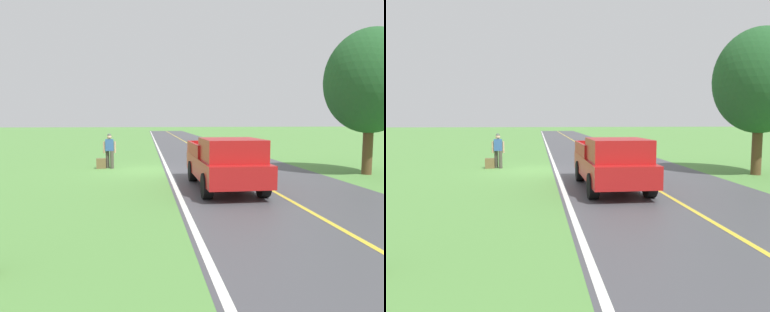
{
  "view_description": "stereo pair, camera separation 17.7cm",
  "coord_description": "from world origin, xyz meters",
  "views": [
    {
      "loc": [
        -0.1,
        17.41,
        2.44
      ],
      "look_at": [
        -1.49,
        6.54,
        1.33
      ],
      "focal_mm": 33.92,
      "sensor_mm": 36.0,
      "label": 1
    },
    {
      "loc": [
        -0.27,
        17.43,
        2.44
      ],
      "look_at": [
        -1.49,
        6.54,
        1.33
      ],
      "focal_mm": 33.92,
      "sensor_mm": 36.0,
      "label": 2
    }
  ],
  "objects": [
    {
      "name": "suitcase_carried",
      "position": [
        2.11,
        -0.94,
        0.26
      ],
      "size": [
        0.47,
        0.23,
        0.51
      ],
      "primitive_type": "cube",
      "rotation": [
        0.0,
        0.0,
        1.63
      ],
      "color": "brown",
      "rests_on": "ground"
    },
    {
      "name": "hitchhiker_walking",
      "position": [
        1.7,
        -1.05,
        0.98
      ],
      "size": [
        0.62,
        0.51,
        1.75
      ],
      "color": "#4C473D",
      "rests_on": "ground"
    },
    {
      "name": "tree_far_side_near",
      "position": [
        -9.89,
        2.5,
        4.1
      ],
      "size": [
        3.95,
        3.95,
        6.39
      ],
      "color": "brown",
      "rests_on": "ground"
    },
    {
      "name": "lane_centre_line",
      "position": [
        -4.41,
        0.0,
        0.01
      ],
      "size": [
        0.14,
        117.6,
        0.0
      ],
      "primitive_type": "cube",
      "color": "gold",
      "rests_on": "ground"
    },
    {
      "name": "ground_plane",
      "position": [
        0.0,
        0.0,
        0.0
      ],
      "size": [
        200.0,
        200.0,
        0.0
      ],
      "primitive_type": "plane",
      "color": "#568E42"
    },
    {
      "name": "pickup_truck_passing",
      "position": [
        -2.85,
        5.14,
        0.97
      ],
      "size": [
        2.11,
        5.41,
        1.82
      ],
      "color": "#B21919",
      "rests_on": "ground"
    },
    {
      "name": "road_surface",
      "position": [
        -4.41,
        0.0,
        0.0
      ],
      "size": [
        6.89,
        120.0,
        0.0
      ],
      "primitive_type": "cube",
      "color": "#47474C",
      "rests_on": "ground"
    },
    {
      "name": "lane_edge_line",
      "position": [
        -1.15,
        0.0,
        0.01
      ],
      "size": [
        0.16,
        117.6,
        0.0
      ],
      "primitive_type": "cube",
      "color": "silver",
      "rests_on": "ground"
    }
  ]
}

